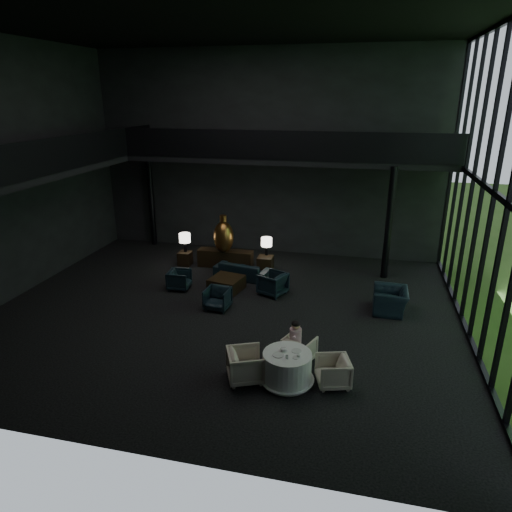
% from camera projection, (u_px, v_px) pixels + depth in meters
% --- Properties ---
extents(floor, '(14.00, 12.00, 0.02)m').
position_uv_depth(floor, '(225.00, 312.00, 13.94)').
color(floor, black).
rests_on(floor, ground).
extents(ceiling, '(14.00, 12.00, 0.02)m').
position_uv_depth(ceiling, '(218.00, 20.00, 11.27)').
color(ceiling, black).
rests_on(ceiling, ground).
extents(wall_back, '(14.00, 0.04, 8.00)m').
position_uv_depth(wall_back, '(267.00, 155.00, 18.11)').
color(wall_back, black).
rests_on(wall_back, ground).
extents(wall_front, '(14.00, 0.04, 8.00)m').
position_uv_depth(wall_front, '(108.00, 249.00, 7.10)').
color(wall_front, black).
rests_on(wall_front, ground).
extents(wall_left, '(0.04, 12.00, 8.00)m').
position_uv_depth(wall_left, '(6.00, 172.00, 14.11)').
color(wall_left, black).
rests_on(wall_left, ground).
extents(curtain_wall, '(0.20, 12.00, 8.00)m').
position_uv_depth(curtain_wall, '(495.00, 193.00, 11.11)').
color(curtain_wall, black).
rests_on(curtain_wall, ground).
extents(mezzanine_left, '(2.00, 12.00, 0.25)m').
position_uv_depth(mezzanine_left, '(34.00, 173.00, 13.90)').
color(mezzanine_left, black).
rests_on(mezzanine_left, wall_left).
extents(mezzanine_back, '(12.00, 2.00, 0.25)m').
position_uv_depth(mezzanine_back, '(287.00, 159.00, 16.98)').
color(mezzanine_back, black).
rests_on(mezzanine_back, wall_back).
extents(railing_left, '(0.06, 12.00, 1.00)m').
position_uv_depth(railing_left, '(60.00, 154.00, 13.48)').
color(railing_left, black).
rests_on(railing_left, mezzanine_left).
extents(railing_back, '(12.00, 0.06, 1.00)m').
position_uv_depth(railing_back, '(283.00, 145.00, 15.86)').
color(railing_back, black).
rests_on(railing_back, mezzanine_back).
extents(column_nw, '(0.24, 0.24, 4.00)m').
position_uv_depth(column_nw, '(151.00, 200.00, 19.58)').
color(column_nw, black).
rests_on(column_nw, floor).
extents(column_ne, '(0.24, 0.24, 4.00)m').
position_uv_depth(column_ne, '(389.00, 224.00, 15.91)').
color(column_ne, black).
rests_on(column_ne, floor).
extents(console, '(2.12, 0.48, 0.67)m').
position_uv_depth(console, '(225.00, 259.00, 17.45)').
color(console, black).
rests_on(console, floor).
extents(bronze_urn, '(0.76, 0.76, 1.41)m').
position_uv_depth(bronze_urn, '(224.00, 236.00, 16.98)').
color(bronze_urn, olive).
rests_on(bronze_urn, console).
extents(side_table_left, '(0.47, 0.47, 0.52)m').
position_uv_depth(side_table_left, '(185.00, 258.00, 17.70)').
color(side_table_left, black).
rests_on(side_table_left, floor).
extents(table_lamp_left, '(0.43, 0.43, 0.73)m').
position_uv_depth(table_lamp_left, '(185.00, 239.00, 17.52)').
color(table_lamp_left, black).
rests_on(table_lamp_left, side_table_left).
extents(side_table_right, '(0.55, 0.55, 0.61)m').
position_uv_depth(side_table_right, '(265.00, 264.00, 16.95)').
color(side_table_right, black).
rests_on(side_table_right, floor).
extents(table_lamp_right, '(0.40, 0.40, 0.68)m').
position_uv_depth(table_lamp_right, '(267.00, 243.00, 16.87)').
color(table_lamp_right, black).
rests_on(table_lamp_right, side_table_right).
extents(sofa, '(2.02, 0.92, 0.76)m').
position_uv_depth(sofa, '(242.00, 268.00, 16.40)').
color(sofa, black).
rests_on(sofa, floor).
extents(lounge_armchair_west, '(0.68, 0.72, 0.69)m').
position_uv_depth(lounge_armchair_west, '(179.00, 279.00, 15.47)').
color(lounge_armchair_west, black).
rests_on(lounge_armchair_west, floor).
extents(lounge_armchair_east, '(1.06, 1.09, 0.87)m').
position_uv_depth(lounge_armchair_east, '(273.00, 282.00, 15.04)').
color(lounge_armchair_east, '#0F3037').
rests_on(lounge_armchair_east, floor).
extents(lounge_armchair_south, '(0.74, 0.70, 0.71)m').
position_uv_depth(lounge_armchair_south, '(217.00, 298.00, 14.02)').
color(lounge_armchair_south, black).
rests_on(lounge_armchair_south, floor).
extents(window_armchair, '(0.80, 1.22, 1.05)m').
position_uv_depth(window_armchair, '(391.00, 296.00, 13.77)').
color(window_armchair, black).
rests_on(window_armchair, floor).
extents(coffee_table, '(1.18, 1.18, 0.44)m').
position_uv_depth(coffee_table, '(227.00, 284.00, 15.43)').
color(coffee_table, black).
rests_on(coffee_table, floor).
extents(dining_table, '(1.27, 1.27, 0.75)m').
position_uv_depth(dining_table, '(287.00, 370.00, 10.43)').
color(dining_table, white).
rests_on(dining_table, floor).
extents(dining_chair_north, '(0.81, 0.79, 0.65)m').
position_uv_depth(dining_chair_north, '(299.00, 348.00, 11.30)').
color(dining_chair_north, silver).
rests_on(dining_chair_north, floor).
extents(dining_chair_east, '(0.80, 0.83, 0.70)m').
position_uv_depth(dining_chair_east, '(333.00, 371.00, 10.33)').
color(dining_chair_east, beige).
rests_on(dining_chair_east, floor).
extents(dining_chair_west, '(1.08, 1.11, 0.88)m').
position_uv_depth(dining_chair_west, '(246.00, 363.00, 10.48)').
color(dining_chair_west, beige).
rests_on(dining_chair_west, floor).
extents(child, '(0.30, 0.30, 0.64)m').
position_uv_depth(child, '(296.00, 333.00, 11.15)').
color(child, pink).
rests_on(child, dining_chair_north).
extents(plate_a, '(0.31, 0.31, 0.02)m').
position_uv_depth(plate_a, '(278.00, 355.00, 10.22)').
color(plate_a, white).
rests_on(plate_a, dining_table).
extents(plate_b, '(0.29, 0.29, 0.02)m').
position_uv_depth(plate_b, '(296.00, 351.00, 10.38)').
color(plate_b, white).
rests_on(plate_b, dining_table).
extents(saucer, '(0.18, 0.18, 0.01)m').
position_uv_depth(saucer, '(296.00, 358.00, 10.12)').
color(saucer, white).
rests_on(saucer, dining_table).
extents(coffee_cup, '(0.08, 0.08, 0.06)m').
position_uv_depth(coffee_cup, '(299.00, 355.00, 10.14)').
color(coffee_cup, white).
rests_on(coffee_cup, saucer).
extents(cereal_bowl, '(0.16, 0.16, 0.08)m').
position_uv_depth(cereal_bowl, '(283.00, 349.00, 10.38)').
color(cereal_bowl, white).
rests_on(cereal_bowl, dining_table).
extents(cream_pot, '(0.08, 0.08, 0.07)m').
position_uv_depth(cream_pot, '(287.00, 357.00, 10.09)').
color(cream_pot, '#99999E').
rests_on(cream_pot, dining_table).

